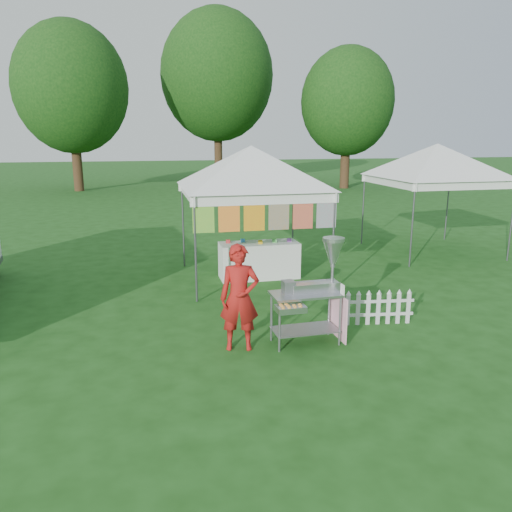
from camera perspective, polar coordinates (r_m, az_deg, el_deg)
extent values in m
plane|color=#1A4614|center=(8.38, 4.66, -8.97)|extent=(120.00, 120.00, 0.00)
cylinder|color=#59595E|center=(9.73, -6.93, 0.69)|extent=(0.04, 0.04, 2.10)
cylinder|color=#59595E|center=(10.40, 8.81, 1.46)|extent=(0.04, 0.04, 2.10)
cylinder|color=#59595E|center=(12.51, -8.33, 3.52)|extent=(0.04, 0.04, 2.10)
cylinder|color=#59595E|center=(13.04, 4.24, 4.04)|extent=(0.04, 0.04, 2.10)
cube|color=white|center=(9.81, 1.23, 6.52)|extent=(3.00, 0.03, 0.22)
cube|color=white|center=(12.57, -1.95, 8.08)|extent=(3.00, 0.03, 0.22)
pyramid|color=white|center=(11.12, -0.57, 12.53)|extent=(4.24, 4.24, 0.90)
cylinder|color=#59595E|center=(9.80, 1.23, 6.99)|extent=(3.00, 0.03, 0.03)
cube|color=#189539|center=(9.62, -6.04, 4.69)|extent=(0.42, 0.01, 0.70)
cube|color=#ED471A|center=(9.70, -3.10, 4.81)|extent=(0.42, 0.01, 0.70)
cube|color=red|center=(9.79, -0.20, 4.92)|extent=(0.42, 0.01, 0.70)
cube|color=orange|center=(9.91, 2.63, 5.01)|extent=(0.42, 0.01, 0.70)
cube|color=#BD174F|center=(10.06, 5.39, 5.09)|extent=(0.42, 0.01, 0.70)
cube|color=#36CDA5|center=(10.22, 8.06, 5.15)|extent=(0.42, 0.01, 0.70)
cylinder|color=#59595E|center=(12.89, 17.42, 3.33)|extent=(0.04, 0.04, 2.10)
cylinder|color=#59595E|center=(14.52, 27.19, 3.55)|extent=(0.04, 0.04, 2.10)
cylinder|color=#59595E|center=(15.37, 12.14, 5.23)|extent=(0.04, 0.04, 2.10)
cylinder|color=#59595E|center=(16.76, 21.02, 5.31)|extent=(0.04, 0.04, 2.10)
cube|color=white|center=(13.54, 22.96, 7.42)|extent=(3.00, 0.03, 0.22)
cube|color=white|center=(15.92, 17.01, 8.67)|extent=(3.00, 0.03, 0.22)
pyramid|color=white|center=(14.66, 20.07, 11.99)|extent=(4.24, 4.24, 0.90)
cylinder|color=#59595E|center=(13.53, 22.99, 7.75)|extent=(3.00, 0.03, 0.03)
cylinder|color=#3B2915|center=(31.60, -19.81, 10.60)|extent=(0.56, 0.56, 3.96)
ellipsoid|color=#295718|center=(31.68, -20.39, 17.59)|extent=(6.40, 6.40, 7.36)
cylinder|color=#3B2915|center=(35.78, -4.34, 12.31)|extent=(0.56, 0.56, 4.84)
ellipsoid|color=#295718|center=(35.99, -4.48, 19.86)|extent=(7.60, 7.60, 8.74)
cylinder|color=#3B2915|center=(31.90, 10.14, 10.80)|extent=(0.56, 0.56, 3.52)
ellipsoid|color=#295718|center=(31.93, 10.41, 16.97)|extent=(5.60, 5.60, 6.44)
cylinder|color=gray|center=(7.60, 2.71, -8.06)|extent=(0.04, 0.04, 0.81)
cylinder|color=gray|center=(7.93, 9.58, -7.29)|extent=(0.04, 0.04, 0.81)
cylinder|color=gray|center=(7.99, 1.76, -6.93)|extent=(0.04, 0.04, 0.81)
cylinder|color=gray|center=(8.31, 8.34, -6.26)|extent=(0.04, 0.04, 0.81)
cube|color=gray|center=(8.01, 5.62, -8.34)|extent=(1.05, 0.55, 0.01)
cube|color=#B7B7BC|center=(7.81, 5.72, -4.33)|extent=(1.10, 0.57, 0.04)
cube|color=#B7B7BC|center=(7.88, 6.74, -3.54)|extent=(0.78, 0.25, 0.14)
cube|color=gray|center=(7.73, 3.74, -3.57)|extent=(0.19, 0.20, 0.20)
cylinder|color=gray|center=(7.90, 8.76, -1.14)|extent=(0.05, 0.05, 0.81)
cone|color=#B7B7BC|center=(7.84, 8.82, 0.46)|extent=(0.34, 0.34, 0.36)
cylinder|color=#B7B7BC|center=(7.80, 8.87, 1.88)|extent=(0.35, 0.35, 0.05)
cube|color=#B7B7BC|center=(7.42, 3.99, -6.02)|extent=(0.44, 0.28, 0.09)
cube|color=#FDAAC2|center=(8.14, 9.34, -6.72)|extent=(0.04, 0.68, 0.73)
cube|color=white|center=(7.74, 9.86, -3.80)|extent=(0.02, 0.13, 0.16)
imported|color=#A81814|center=(7.57, -1.90, -4.79)|extent=(0.66, 0.50, 1.64)
cube|color=silver|center=(8.79, 10.45, -6.09)|extent=(0.07, 0.03, 0.56)
cube|color=silver|center=(8.84, 11.58, -6.03)|extent=(0.07, 0.03, 0.56)
cube|color=silver|center=(8.90, 12.69, -5.97)|extent=(0.07, 0.03, 0.56)
cube|color=silver|center=(8.95, 13.79, -5.90)|extent=(0.07, 0.03, 0.56)
cube|color=silver|center=(9.01, 14.88, -5.84)|extent=(0.07, 0.03, 0.56)
cube|color=silver|center=(9.08, 15.95, -5.77)|extent=(0.07, 0.03, 0.56)
cube|color=silver|center=(9.14, 17.01, -5.70)|extent=(0.07, 0.03, 0.56)
cube|color=silver|center=(8.99, 13.76, -6.50)|extent=(1.25, 0.19, 0.05)
cube|color=silver|center=(8.91, 13.85, -5.05)|extent=(1.25, 0.19, 0.05)
cube|color=white|center=(11.49, 0.35, -0.48)|extent=(1.80, 0.70, 0.82)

